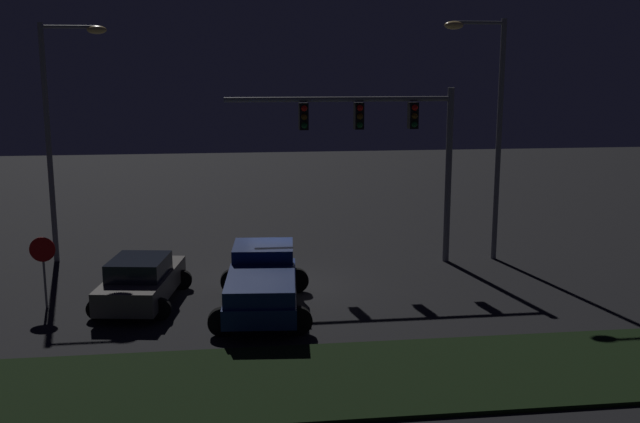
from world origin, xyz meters
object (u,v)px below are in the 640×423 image
object	(u,v)px
pickup_truck	(262,278)
street_lamp_right	(489,114)
car_sedan	(141,281)
stop_sign	(43,259)
traffic_signal_gantry	(385,132)
street_lamp_left	(59,116)

from	to	relation	value
pickup_truck	street_lamp_right	size ratio (longest dim) A/B	0.62
car_sedan	stop_sign	bearing A→B (deg)	100.67
car_sedan	street_lamp_right	xyz separation A→B (m)	(12.38, 3.90, 4.80)
traffic_signal_gantry	pickup_truck	bearing A→B (deg)	-134.21
stop_sign	street_lamp_left	bearing A→B (deg)	94.86
traffic_signal_gantry	street_lamp_left	xyz separation A→B (m)	(-11.76, 1.90, 0.56)
pickup_truck	street_lamp_right	xyz separation A→B (m)	(8.70, 5.00, 4.54)
pickup_truck	street_lamp_left	bearing A→B (deg)	50.93
pickup_truck	stop_sign	xyz separation A→B (m)	(-6.53, 1.02, 0.56)
pickup_truck	street_lamp_right	bearing A→B (deg)	-55.18
car_sedan	street_lamp_left	size ratio (longest dim) A/B	0.53
traffic_signal_gantry	car_sedan	bearing A→B (deg)	-155.88
street_lamp_right	stop_sign	bearing A→B (deg)	-165.35
street_lamp_left	stop_sign	world-z (taller)	street_lamp_left
car_sedan	stop_sign	distance (m)	2.96
traffic_signal_gantry	street_lamp_right	world-z (taller)	street_lamp_right
traffic_signal_gantry	street_lamp_right	distance (m)	4.01
traffic_signal_gantry	street_lamp_right	xyz separation A→B (m)	(3.96, 0.13, 0.64)
stop_sign	car_sedan	bearing A→B (deg)	1.63
pickup_truck	stop_sign	bearing A→B (deg)	86.04
car_sedan	traffic_signal_gantry	size ratio (longest dim) A/B	0.56
street_lamp_left	street_lamp_right	bearing A→B (deg)	-6.45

